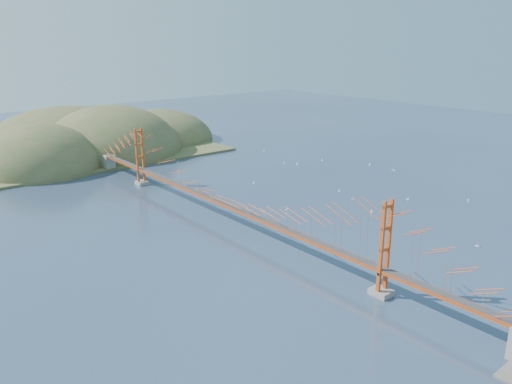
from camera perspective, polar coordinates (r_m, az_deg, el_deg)
ground at (r=80.81m, az=-3.17°, el=-3.73°), size 320.00×320.00×0.00m
bridge at (r=78.74m, az=-3.33°, el=1.08°), size 2.20×94.40×12.00m
far_headlands at (r=140.67m, az=-19.29°, el=4.37°), size 84.00×58.00×25.00m
sailboat_11 at (r=118.27m, az=15.33°, el=2.51°), size 0.57×0.57×0.63m
sailboat_4 at (r=99.14m, az=9.50°, el=0.13°), size 0.66×0.66×0.70m
sailboat_15 at (r=133.74m, az=0.93°, el=4.77°), size 0.46×0.56×0.66m
sailboat_8 at (r=119.24m, az=4.73°, el=3.19°), size 0.64×0.63×0.72m
sailboat_13 at (r=99.89m, az=23.08°, el=-0.92°), size 0.54×0.53×0.60m
sailboat_7 at (r=120.07m, az=3.22°, el=3.32°), size 0.62×0.61×0.70m
sailboat_5 at (r=117.92m, az=15.54°, el=2.45°), size 0.45×0.53×0.62m
sailboat_2 at (r=88.14m, az=13.05°, el=-2.26°), size 0.57×0.48×0.65m
sailboat_6 at (r=79.20m, az=23.97°, el=-5.59°), size 0.61×0.61×0.69m
sailboat_9 at (r=124.19m, az=7.56°, el=3.67°), size 0.62×0.66×0.74m
sailboat_1 at (r=94.57m, az=11.01°, el=-0.80°), size 0.54×0.54×0.57m
sailboat_16 at (r=87.57m, az=3.55°, el=-1.96°), size 0.56×0.56×0.63m
sailboat_14 at (r=97.09m, az=16.98°, el=-0.77°), size 0.62×0.62×0.67m
sailboat_17 at (r=121.31m, az=12.86°, el=3.06°), size 0.62×0.55×0.71m
sailboat_3 at (r=103.23m, az=-0.28°, el=1.04°), size 0.54×0.43×0.63m
sailboat_12 at (r=122.69m, az=-8.96°, el=3.43°), size 0.53×0.50×0.60m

